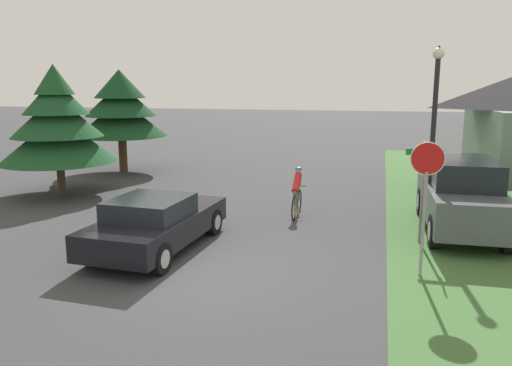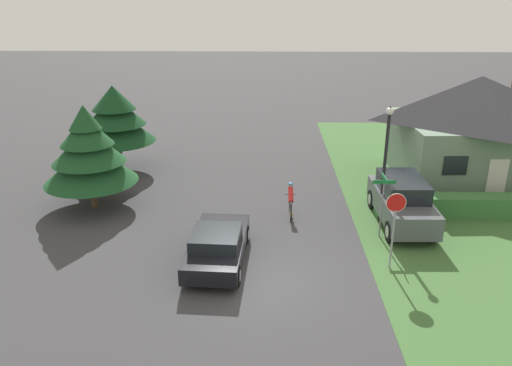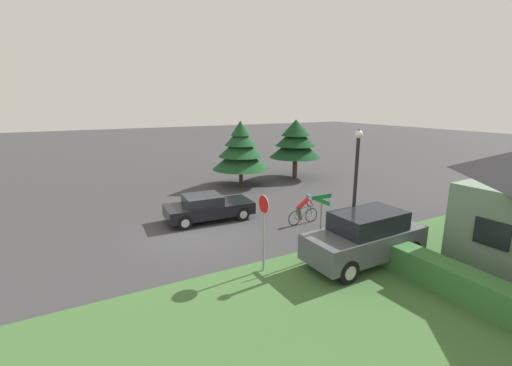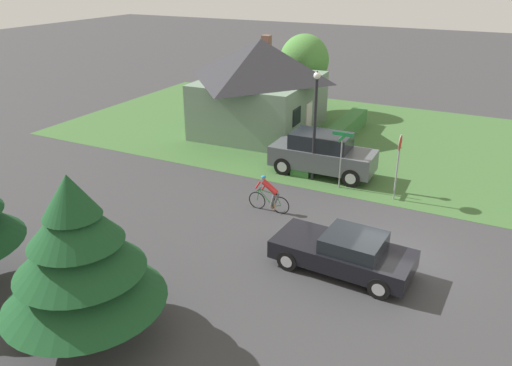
% 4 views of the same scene
% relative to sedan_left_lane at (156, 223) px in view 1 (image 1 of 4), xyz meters
% --- Properties ---
extents(ground_plane, '(140.00, 140.00, 0.00)m').
position_rel_sedan_left_lane_xyz_m(ground_plane, '(1.44, -1.19, -0.67)').
color(ground_plane, '#38383A').
extents(sedan_left_lane, '(2.13, 4.50, 1.35)m').
position_rel_sedan_left_lane_xyz_m(sedan_left_lane, '(0.00, 0.00, 0.00)').
color(sedan_left_lane, black).
rests_on(sedan_left_lane, ground).
extents(cyclist, '(0.44, 1.77, 1.50)m').
position_rel_sedan_left_lane_xyz_m(cyclist, '(2.77, 3.97, 0.05)').
color(cyclist, black).
rests_on(cyclist, ground).
extents(parked_suv_right, '(2.02, 4.84, 1.99)m').
position_rel_sedan_left_lane_xyz_m(parked_suv_right, '(7.36, 3.45, 0.33)').
color(parked_suv_right, '#4C5156').
rests_on(parked_suv_right, ground).
extents(stop_sign, '(0.68, 0.07, 2.83)m').
position_rel_sedan_left_lane_xyz_m(stop_sign, '(6.11, -0.23, 1.31)').
color(stop_sign, gray).
rests_on(stop_sign, ground).
extents(street_lamp, '(0.30, 0.30, 4.98)m').
position_rel_sedan_left_lane_xyz_m(street_lamp, '(6.54, 3.59, 2.33)').
color(street_lamp, black).
rests_on(street_lamp, ground).
extents(street_name_sign, '(0.90, 0.90, 2.55)m').
position_rel_sedan_left_lane_xyz_m(street_name_sign, '(6.25, 2.21, 1.11)').
color(street_name_sign, gray).
rests_on(street_name_sign, ground).
extents(conifer_tall_near, '(4.09, 4.09, 4.67)m').
position_rel_sedan_left_lane_xyz_m(conifer_tall_near, '(-6.08, 4.88, 1.88)').
color(conifer_tall_near, '#4C3823').
rests_on(conifer_tall_near, ground).
extents(conifer_tall_far, '(4.09, 4.09, 4.63)m').
position_rel_sedan_left_lane_xyz_m(conifer_tall_far, '(-6.30, 9.83, 2.25)').
color(conifer_tall_far, '#4C3823').
rests_on(conifer_tall_far, ground).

